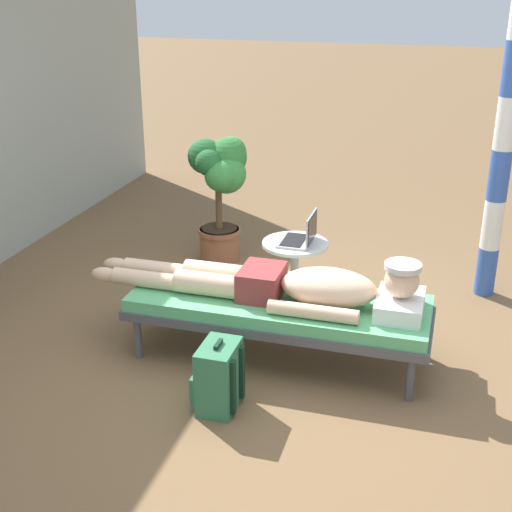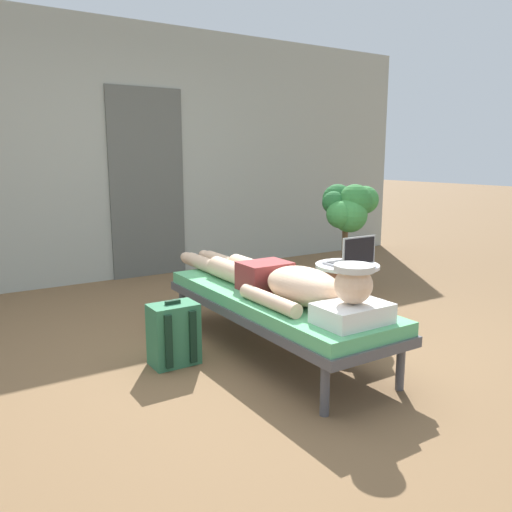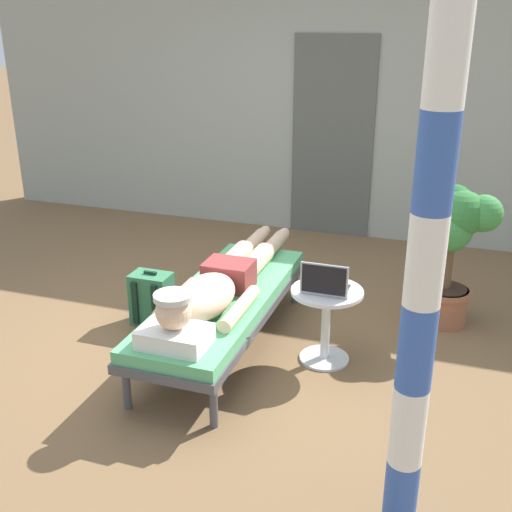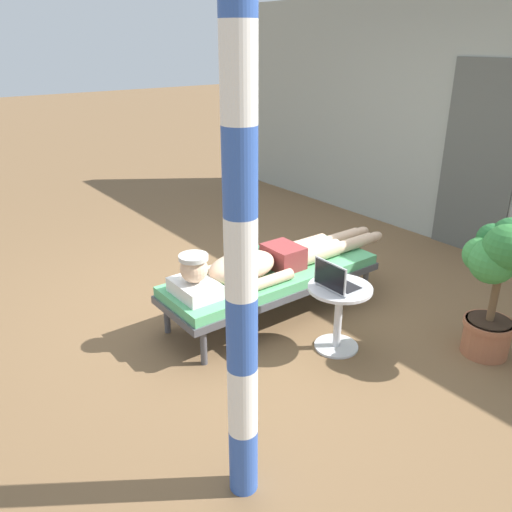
{
  "view_description": "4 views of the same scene",
  "coord_description": "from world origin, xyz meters",
  "px_view_note": "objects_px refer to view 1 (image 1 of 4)",
  "views": [
    {
      "loc": [
        -3.67,
        -0.98,
        2.38
      ],
      "look_at": [
        0.49,
        0.24,
        0.58
      ],
      "focal_mm": 49.51,
      "sensor_mm": 36.0,
      "label": 1
    },
    {
      "loc": [
        -1.68,
        -2.75,
        1.33
      ],
      "look_at": [
        0.24,
        0.24,
        0.64
      ],
      "focal_mm": 36.41,
      "sensor_mm": 36.0,
      "label": 2
    },
    {
      "loc": [
        1.71,
        -3.6,
        2.22
      ],
      "look_at": [
        0.41,
        0.22,
        0.64
      ],
      "focal_mm": 43.65,
      "sensor_mm": 36.0,
      "label": 3
    },
    {
      "loc": [
        3.31,
        -2.49,
        2.22
      ],
      "look_at": [
        0.23,
        -0.15,
        0.59
      ],
      "focal_mm": 36.32,
      "sensor_mm": 36.0,
      "label": 4
    }
  ],
  "objects_px": {
    "person_reclining": "(292,285)",
    "side_table": "(295,264)",
    "laptop": "(302,235)",
    "porch_post": "(506,123)",
    "potted_plant": "(221,179)",
    "lounge_chair": "(279,308)",
    "backpack": "(218,377)"
  },
  "relations": [
    {
      "from": "laptop",
      "to": "potted_plant",
      "type": "relative_size",
      "value": 0.29
    },
    {
      "from": "laptop",
      "to": "backpack",
      "type": "xyz_separation_m",
      "value": [
        -1.37,
        0.17,
        -0.39
      ]
    },
    {
      "from": "side_table",
      "to": "porch_post",
      "type": "height_order",
      "value": "porch_post"
    },
    {
      "from": "backpack",
      "to": "potted_plant",
      "type": "height_order",
      "value": "potted_plant"
    },
    {
      "from": "potted_plant",
      "to": "porch_post",
      "type": "bearing_deg",
      "value": -92.17
    },
    {
      "from": "side_table",
      "to": "laptop",
      "type": "relative_size",
      "value": 1.69
    },
    {
      "from": "laptop",
      "to": "porch_post",
      "type": "height_order",
      "value": "porch_post"
    },
    {
      "from": "backpack",
      "to": "porch_post",
      "type": "height_order",
      "value": "porch_post"
    },
    {
      "from": "laptop",
      "to": "porch_post",
      "type": "relative_size",
      "value": 0.12
    },
    {
      "from": "lounge_chair",
      "to": "side_table",
      "type": "distance_m",
      "value": 0.72
    },
    {
      "from": "person_reclining",
      "to": "side_table",
      "type": "distance_m",
      "value": 0.75
    },
    {
      "from": "laptop",
      "to": "backpack",
      "type": "distance_m",
      "value": 1.43
    },
    {
      "from": "side_table",
      "to": "potted_plant",
      "type": "height_order",
      "value": "potted_plant"
    },
    {
      "from": "person_reclining",
      "to": "porch_post",
      "type": "xyz_separation_m",
      "value": [
        1.37,
        -1.22,
        0.82
      ]
    },
    {
      "from": "potted_plant",
      "to": "person_reclining",
      "type": "bearing_deg",
      "value": -146.23
    },
    {
      "from": "person_reclining",
      "to": "laptop",
      "type": "xyz_separation_m",
      "value": [
        0.71,
        0.1,
        0.06
      ]
    },
    {
      "from": "laptop",
      "to": "lounge_chair",
      "type": "bearing_deg",
      "value": -178.79
    },
    {
      "from": "person_reclining",
      "to": "backpack",
      "type": "xyz_separation_m",
      "value": [
        -0.66,
        0.27,
        -0.32
      ]
    },
    {
      "from": "person_reclining",
      "to": "backpack",
      "type": "bearing_deg",
      "value": 157.65
    },
    {
      "from": "side_table",
      "to": "person_reclining",
      "type": "bearing_deg",
      "value": -168.02
    },
    {
      "from": "lounge_chair",
      "to": "potted_plant",
      "type": "bearing_deg",
      "value": 31.39
    },
    {
      "from": "potted_plant",
      "to": "porch_post",
      "type": "distance_m",
      "value": 2.28
    },
    {
      "from": "lounge_chair",
      "to": "potted_plant",
      "type": "relative_size",
      "value": 1.82
    },
    {
      "from": "side_table",
      "to": "backpack",
      "type": "bearing_deg",
      "value": 175.04
    },
    {
      "from": "backpack",
      "to": "side_table",
      "type": "bearing_deg",
      "value": -4.96
    },
    {
      "from": "lounge_chair",
      "to": "side_table",
      "type": "xyz_separation_m",
      "value": [
        0.71,
        0.07,
        0.01
      ]
    },
    {
      "from": "lounge_chair",
      "to": "person_reclining",
      "type": "relative_size",
      "value": 0.89
    },
    {
      "from": "laptop",
      "to": "porch_post",
      "type": "xyz_separation_m",
      "value": [
        0.66,
        -1.32,
        0.75
      ]
    },
    {
      "from": "person_reclining",
      "to": "side_table",
      "type": "bearing_deg",
      "value": 11.98
    },
    {
      "from": "potted_plant",
      "to": "laptop",
      "type": "bearing_deg",
      "value": -130.39
    },
    {
      "from": "lounge_chair",
      "to": "backpack",
      "type": "xyz_separation_m",
      "value": [
        -0.66,
        0.19,
        -0.15
      ]
    },
    {
      "from": "person_reclining",
      "to": "side_table",
      "type": "relative_size",
      "value": 4.15
    }
  ]
}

